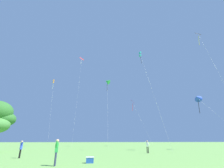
% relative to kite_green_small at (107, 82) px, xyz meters
% --- Properties ---
extents(kite_green_small, '(2.34, 12.48, 20.54)m').
position_rel_kite_green_small_xyz_m(kite_green_small, '(0.00, 0.00, 0.00)').
color(kite_green_small, green).
rests_on(kite_green_small, ground_plane).
extents(kite_teal_box, '(2.30, 4.40, 17.79)m').
position_rel_kite_green_small_xyz_m(kite_teal_box, '(3.79, -21.58, -2.62)').
color(kite_teal_box, teal).
rests_on(kite_teal_box, ground_plane).
extents(kite_orange_box, '(2.42, 6.31, 18.95)m').
position_rel_kite_green_small_xyz_m(kite_orange_box, '(-16.37, -0.84, -1.49)').
color(kite_orange_box, orange).
rests_on(kite_orange_box, ground_plane).
extents(kite_black_large, '(3.17, 7.68, 21.90)m').
position_rel_kite_green_small_xyz_m(kite_black_large, '(14.88, -24.39, 0.32)').
color(kite_black_large, black).
rests_on(kite_black_large, ground_plane).
extents(kite_purple_streamer, '(4.54, 6.81, 14.62)m').
position_rel_kite_green_small_xyz_m(kite_purple_streamer, '(9.01, 2.70, -6.40)').
color(kite_purple_streamer, purple).
rests_on(kite_purple_streamer, ground_plane).
extents(kite_blue_delta, '(3.29, 8.48, 10.49)m').
position_rel_kite_green_small_xyz_m(kite_blue_delta, '(15.87, -19.33, -9.89)').
color(kite_blue_delta, blue).
rests_on(kite_blue_delta, ground_plane).
extents(kite_red_high, '(1.57, 9.42, 28.69)m').
position_rel_kite_green_small_xyz_m(kite_red_high, '(-8.77, 1.14, 6.91)').
color(kite_red_high, red).
rests_on(kite_red_high, ground_plane).
extents(person_with_spool, '(0.23, 0.54, 1.69)m').
position_rel_kite_green_small_xyz_m(person_with_spool, '(-7.54, -34.40, -18.51)').
color(person_with_spool, '#2D3351').
rests_on(person_with_spool, ground_plane).
extents(person_far_back, '(0.38, 0.45, 1.59)m').
position_rel_kite_green_small_xyz_m(person_far_back, '(-11.89, -28.76, -18.57)').
color(person_far_back, black).
rests_on(person_far_back, ground_plane).
extents(person_in_blue_jacket, '(0.51, 0.27, 1.63)m').
position_rel_kite_green_small_xyz_m(person_in_blue_jacket, '(2.77, -24.42, -18.55)').
color(person_in_blue_jacket, black).
rests_on(person_in_blue_jacket, ground_plane).
extents(picnic_cooler, '(0.60, 0.40, 0.44)m').
position_rel_kite_green_small_xyz_m(picnic_cooler, '(-5.22, -33.30, -19.30)').
color(picnic_cooler, '#2351B2').
rests_on(picnic_cooler, ground_plane).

